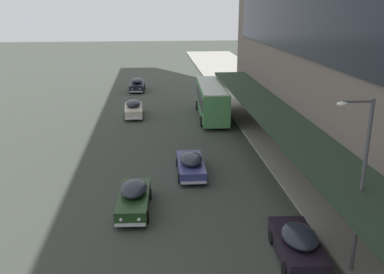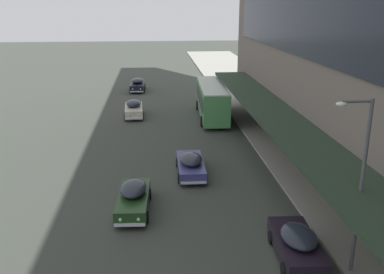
# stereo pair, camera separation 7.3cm
# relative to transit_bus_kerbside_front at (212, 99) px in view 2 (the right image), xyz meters

# --- Properties ---
(transit_bus_kerbside_front) EXTENTS (2.96, 10.18, 3.37)m
(transit_bus_kerbside_front) POSITION_rel_transit_bus_kerbside_front_xyz_m (0.00, 0.00, 0.00)
(transit_bus_kerbside_front) COLOR #488B4D
(transit_bus_kerbside_front) RESTS_ON ground
(sedan_lead_mid) EXTENTS (2.07, 4.53, 1.56)m
(sedan_lead_mid) POSITION_rel_transit_bus_kerbside_front_xyz_m (0.48, -24.84, -1.16)
(sedan_lead_mid) COLOR black
(sedan_lead_mid) RESTS_ON ground
(sedan_far_back) EXTENTS (1.88, 4.77, 1.48)m
(sedan_far_back) POSITION_rel_transit_bus_kerbside_front_xyz_m (-3.40, -14.51, -1.20)
(sedan_far_back) COLOR navy
(sedan_far_back) RESTS_ON ground
(sedan_second_near) EXTENTS (1.96, 4.81, 1.55)m
(sedan_second_near) POSITION_rel_transit_bus_kerbside_front_xyz_m (-7.02, -19.36, -1.17)
(sedan_second_near) COLOR #1D3919
(sedan_second_near) RESTS_ON ground
(sedan_lead_near) EXTENTS (1.99, 4.61, 1.65)m
(sedan_lead_near) POSITION_rel_transit_bus_kerbside_front_xyz_m (-7.80, 14.28, -1.12)
(sedan_lead_near) COLOR black
(sedan_lead_near) RESTS_ON ground
(sedan_trailing_near) EXTENTS (1.98, 4.55, 1.66)m
(sedan_trailing_near) POSITION_rel_transit_bus_kerbside_front_xyz_m (-7.79, 1.24, -1.12)
(sedan_trailing_near) COLOR beige
(sedan_trailing_near) RESTS_ON ground
(street_lamp) EXTENTS (1.50, 0.28, 7.51)m
(street_lamp) POSITION_rel_transit_bus_kerbside_front_xyz_m (2.31, -26.09, 2.55)
(street_lamp) COLOR #4C4C51
(street_lamp) RESTS_ON sidewalk_kerb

